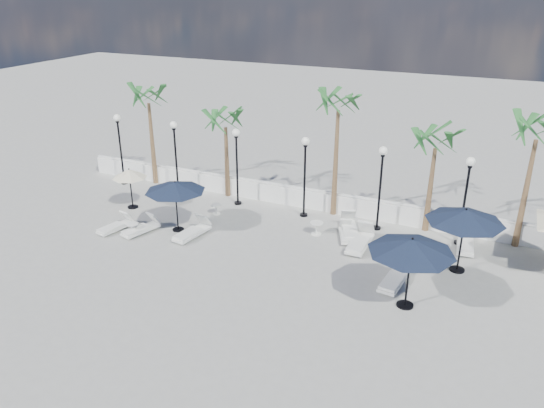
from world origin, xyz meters
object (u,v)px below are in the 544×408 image
at_px(lounger_7, 466,242).
at_px(parasol_navy_right, 412,246).
at_px(lounger_2, 141,228).
at_px(lounger_5, 346,234).
at_px(lounger_3, 349,228).
at_px(parasol_navy_left, 175,187).
at_px(lounger_6, 360,241).
at_px(lounger_4, 394,278).
at_px(parasol_navy_mid, 465,216).
at_px(lounger_1, 192,232).
at_px(parasol_cream_small, 129,174).
at_px(lounger_0, 115,226).

bearing_deg(lounger_7, parasol_navy_right, -110.72).
height_order(lounger_2, lounger_5, lounger_2).
relative_size(lounger_3, parasol_navy_left, 0.80).
distance_m(lounger_5, lounger_6, 0.94).
bearing_deg(lounger_2, lounger_5, 37.21).
distance_m(lounger_3, lounger_4, 4.37).
xyz_separation_m(lounger_4, lounger_7, (2.08, 4.07, 0.00)).
relative_size(parasol_navy_left, parasol_navy_right, 0.91).
bearing_deg(parasol_navy_right, lounger_2, 175.38).
bearing_deg(lounger_3, parasol_navy_mid, -39.02).
relative_size(lounger_3, parasol_navy_right, 0.73).
distance_m(lounger_7, parasol_navy_mid, 2.90).
xyz_separation_m(lounger_1, lounger_6, (6.91, 2.03, 0.02)).
height_order(lounger_4, parasol_navy_mid, parasol_navy_mid).
relative_size(lounger_1, lounger_3, 0.96).
bearing_deg(lounger_4, lounger_1, -175.61).
xyz_separation_m(lounger_7, parasol_navy_left, (-11.86, -3.45, 1.81)).
relative_size(lounger_5, parasol_navy_left, 0.65).
height_order(parasol_navy_left, parasol_cream_small, parasol_navy_left).
distance_m(parasol_navy_right, parasol_cream_small, 14.21).
bearing_deg(lounger_3, parasol_cream_small, 166.10).
xyz_separation_m(parasol_navy_mid, parasol_navy_right, (-1.35, -3.24, 0.01)).
bearing_deg(lounger_6, parasol_cream_small, -177.06).
height_order(lounger_1, lounger_4, lounger_4).
bearing_deg(lounger_1, lounger_5, 31.64).
height_order(lounger_3, lounger_7, lounger_3).
distance_m(parasol_navy_mid, parasol_navy_right, 3.51).
bearing_deg(lounger_2, lounger_3, 40.31).
distance_m(lounger_4, lounger_5, 3.96).
height_order(lounger_5, parasol_navy_right, parasol_navy_right).
xyz_separation_m(lounger_7, parasol_navy_right, (-1.44, -5.30, 2.05)).
relative_size(lounger_2, lounger_4, 0.93).
bearing_deg(lounger_3, parasol_navy_left, 179.27).
xyz_separation_m(parasol_navy_mid, parasol_cream_small, (-15.21, -0.15, -0.56)).
height_order(lounger_3, lounger_5, lounger_3).
xyz_separation_m(lounger_5, parasol_navy_mid, (4.69, -0.89, 2.08)).
xyz_separation_m(lounger_3, parasol_navy_mid, (4.71, -1.41, 2.03)).
height_order(lounger_1, lounger_7, lounger_7).
relative_size(lounger_4, lounger_7, 0.99).
relative_size(lounger_0, lounger_7, 0.87).
bearing_deg(lounger_6, lounger_2, -163.58).
relative_size(lounger_4, lounger_6, 0.94).
relative_size(lounger_1, parasol_navy_mid, 0.70).
height_order(lounger_3, parasol_navy_mid, parasol_navy_mid).
bearing_deg(lounger_0, lounger_7, 30.13).
xyz_separation_m(lounger_1, lounger_5, (6.15, 2.58, -0.04)).
bearing_deg(lounger_2, lounger_0, -150.84).
bearing_deg(lounger_1, lounger_0, -157.12).
height_order(lounger_5, parasol_navy_left, parasol_navy_left).
height_order(parasol_navy_mid, parasol_navy_right, parasol_navy_right).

